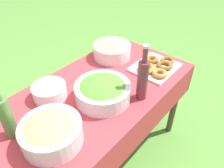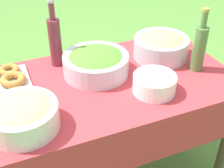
% 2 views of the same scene
% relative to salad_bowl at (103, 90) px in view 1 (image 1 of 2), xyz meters
% --- Properties ---
extents(ground_plane, '(14.00, 14.00, 0.00)m').
position_rel_salad_bowl_xyz_m(ground_plane, '(-0.03, -0.09, -0.78)').
color(ground_plane, '#568C38').
extents(picnic_table, '(1.37, 0.71, 0.72)m').
position_rel_salad_bowl_xyz_m(picnic_table, '(-0.03, -0.09, -0.17)').
color(picnic_table, '#B73338').
rests_on(picnic_table, ground_plane).
extents(salad_bowl, '(0.33, 0.33, 0.12)m').
position_rel_salad_bowl_xyz_m(salad_bowl, '(0.00, 0.00, 0.00)').
color(salad_bowl, silver).
rests_on(salad_bowl, picnic_table).
extents(pasta_bowl, '(0.28, 0.28, 0.12)m').
position_rel_salad_bowl_xyz_m(pasta_bowl, '(-0.41, -0.27, 0.00)').
color(pasta_bowl, silver).
rests_on(pasta_bowl, picnic_table).
extents(donut_platter, '(0.33, 0.29, 0.05)m').
position_rel_salad_bowl_xyz_m(donut_platter, '(-0.48, 0.08, -0.04)').
color(donut_platter, silver).
rests_on(donut_platter, picnic_table).
extents(plate_stack, '(0.20, 0.20, 0.08)m').
position_rel_salad_bowl_xyz_m(plate_stack, '(0.19, -0.25, -0.02)').
color(plate_stack, white).
rests_on(plate_stack, picnic_table).
extents(olive_oil_bottle, '(0.07, 0.07, 0.33)m').
position_rel_salad_bowl_xyz_m(olive_oil_bottle, '(0.49, -0.16, 0.07)').
color(olive_oil_bottle, '#4C7238').
rests_on(olive_oil_bottle, picnic_table).
extents(wine_bottle, '(0.06, 0.06, 0.35)m').
position_rel_salad_bowl_xyz_m(wine_bottle, '(-0.16, 0.17, 0.08)').
color(wine_bottle, maroon).
rests_on(wine_bottle, picnic_table).
extents(bread_bowl, '(0.30, 0.30, 0.13)m').
position_rel_salad_bowl_xyz_m(bread_bowl, '(0.39, 0.02, 0.01)').
color(bread_bowl, silver).
rests_on(bread_bowl, picnic_table).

